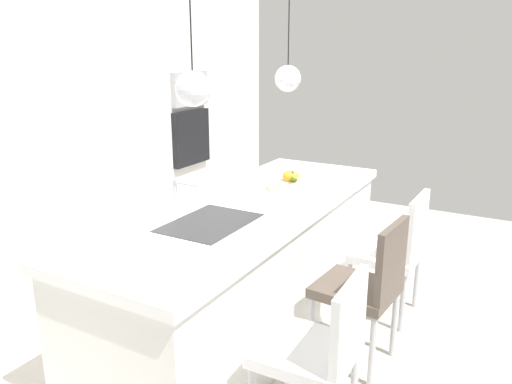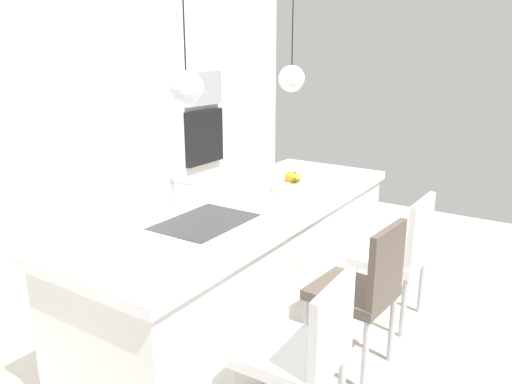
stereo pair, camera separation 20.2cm
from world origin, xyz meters
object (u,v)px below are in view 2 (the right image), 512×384
Objects in this scene: fruit_bowl at (292,183)px; chair_far at (399,252)px; chair_middle at (362,288)px; microwave at (202,88)px; chair_near at (303,350)px; oven at (204,137)px.

chair_far is at bearing -73.27° from fruit_bowl.
chair_middle is at bearing 179.87° from chair_far.
chair_middle is at bearing -122.05° from fruit_bowl.
chair_near is (-2.24, -2.38, -0.94)m from microwave.
microwave reaches higher than chair_near.
fruit_bowl is 0.55× the size of oven.
microwave is at bearing 57.04° from fruit_bowl.
fruit_bowl is 0.86m from chair_far.
chair_near is at bearing 179.76° from chair_far.
fruit_bowl is at bearing 106.73° from chair_far.
chair_near is 0.97× the size of chair_far.
fruit_bowl reaches higher than chair_far.
microwave is 0.60× the size of chair_far.
fruit_bowl is 1.43m from chair_near.
oven is at bearing 46.73° from chair_near.
fruit_bowl is at bearing -122.96° from oven.
oven is at bearing 57.04° from fruit_bowl.
fruit_bowl is 0.34× the size of chair_far.
microwave is 2.98m from chair_middle.
chair_far is (1.38, -0.01, -0.00)m from chair_near.
oven is at bearing 0.00° from microwave.
chair_middle is 0.67m from chair_far.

